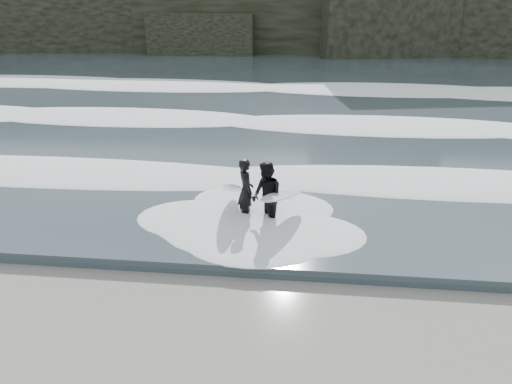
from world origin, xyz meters
TOP-DOWN VIEW (x-y plane):
  - ground at (0.00, 0.00)m, footprint 120.00×120.00m
  - sea at (0.00, 29.00)m, footprint 90.00×52.00m
  - headland at (0.00, 46.00)m, footprint 70.00×9.00m
  - foam_near at (0.00, 9.00)m, footprint 60.00×3.20m
  - foam_mid at (0.00, 16.00)m, footprint 60.00×4.00m
  - foam_far at (0.00, 25.00)m, footprint 60.00×4.80m
  - surfer_left at (0.75, 6.06)m, footprint 1.08×1.83m
  - surfer_right at (1.48, 5.62)m, footprint 1.69×2.28m

SIDE VIEW (x-z plane):
  - ground at x=0.00m, z-range 0.00..0.00m
  - sea at x=0.00m, z-range 0.00..0.30m
  - foam_near at x=0.00m, z-range 0.30..0.50m
  - foam_mid at x=0.00m, z-range 0.30..0.54m
  - foam_far at x=0.00m, z-range 0.30..0.60m
  - surfer_left at x=0.75m, z-range 0.01..1.88m
  - surfer_right at x=1.48m, z-range 0.01..1.94m
  - headland at x=0.00m, z-range 0.00..10.00m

